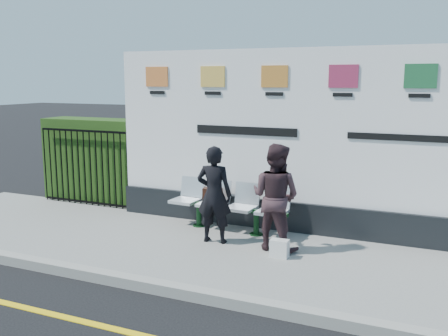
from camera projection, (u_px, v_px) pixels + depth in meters
name	position (u px, v px, depth m)	size (l,w,h in m)	color
pavement	(284.00, 262.00, 7.11)	(14.00, 3.00, 0.12)	gray
kerb	(246.00, 304.00, 5.75)	(14.00, 0.18, 0.14)	gray
billboard	(341.00, 156.00, 7.89)	(8.00, 0.30, 3.00)	black
hedge	(99.00, 160.00, 10.38)	(2.35, 0.70, 1.70)	#234414
railing	(85.00, 167.00, 9.99)	(2.05, 0.06, 1.54)	black
bench	(227.00, 217.00, 8.35)	(2.07, 0.54, 0.44)	silver
woman_left	(214.00, 195.00, 7.67)	(0.55, 0.36, 1.51)	black
woman_right	(275.00, 197.00, 7.35)	(0.77, 0.60, 1.59)	#362327
handbag_brown	(213.00, 196.00, 8.41)	(0.32, 0.14, 0.25)	black
carrier_bag_white	(279.00, 248.00, 7.10)	(0.26, 0.15, 0.26)	silver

